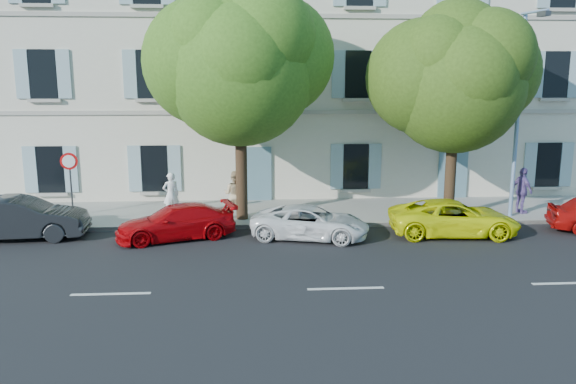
{
  "coord_description": "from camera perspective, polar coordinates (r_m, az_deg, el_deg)",
  "views": [
    {
      "loc": [
        -2.39,
        -17.68,
        5.26
      ],
      "look_at": [
        -1.11,
        2.0,
        1.4
      ],
      "focal_mm": 35.0,
      "sensor_mm": 36.0,
      "label": 1
    }
  ],
  "objects": [
    {
      "name": "tree_left",
      "position": [
        20.9,
        -4.92,
        12.22
      ],
      "size": [
        5.56,
        5.56,
        8.61
      ],
      "color": "#3A2819",
      "rests_on": "sidewalk"
    },
    {
      "name": "ground",
      "position": [
        18.6,
        3.84,
        -5.38
      ],
      "size": [
        90.0,
        90.0,
        0.0
      ],
      "primitive_type": "plane",
      "color": "black"
    },
    {
      "name": "pedestrian_b",
      "position": [
        21.58,
        -5.42,
        -0.23
      ],
      "size": [
        1.07,
        0.97,
        1.8
      ],
      "primitive_type": "imported",
      "rotation": [
        0.0,
        0.0,
        2.74
      ],
      "color": "tan",
      "rests_on": "sidewalk"
    },
    {
      "name": "tree_right",
      "position": [
        22.02,
        16.64,
        10.36
      ],
      "size": [
        5.07,
        5.07,
        7.81
      ],
      "color": "#3A2819",
      "rests_on": "sidewalk"
    },
    {
      "name": "car_yellow_supercar",
      "position": [
        20.42,
        16.49,
        -2.53
      ],
      "size": [
        4.59,
        2.37,
        1.24
      ],
      "primitive_type": "imported",
      "rotation": [
        0.0,
        0.0,
        1.5
      ],
      "color": "#E7EC09",
      "rests_on": "ground"
    },
    {
      "name": "street_lamp",
      "position": [
        22.84,
        22.54,
        8.22
      ],
      "size": [
        0.42,
        1.63,
        7.6
      ],
      "color": "#7293BF",
      "rests_on": "sidewalk"
    },
    {
      "name": "kerb",
      "position": [
        20.76,
        3.03,
        -3.39
      ],
      "size": [
        36.0,
        0.16,
        0.16
      ],
      "primitive_type": "cube",
      "color": "#9E998E",
      "rests_on": "ground"
    },
    {
      "name": "car_dark_sedan",
      "position": [
        21.12,
        -25.59,
        -2.43
      ],
      "size": [
        4.51,
        1.88,
        1.45
      ],
      "primitive_type": "imported",
      "rotation": [
        0.0,
        0.0,
        1.65
      ],
      "color": "black",
      "rests_on": "ground"
    },
    {
      "name": "road_sign",
      "position": [
        21.6,
        -21.27,
        1.8
      ],
      "size": [
        0.61,
        0.11,
        2.65
      ],
      "color": "#383A3D",
      "rests_on": "sidewalk"
    },
    {
      "name": "sidewalk",
      "position": [
        22.86,
        2.39,
        -2.05
      ],
      "size": [
        36.0,
        4.5,
        0.15
      ],
      "primitive_type": "cube",
      "color": "#A09E96",
      "rests_on": "ground"
    },
    {
      "name": "car_white_coupe",
      "position": [
        19.21,
        2.28,
        -3.11
      ],
      "size": [
        4.34,
        2.77,
        1.11
      ],
      "primitive_type": "imported",
      "rotation": [
        0.0,
        0.0,
        1.32
      ],
      "color": "white",
      "rests_on": "ground"
    },
    {
      "name": "car_red_coupe",
      "position": [
        19.51,
        -11.31,
        -3.02
      ],
      "size": [
        4.34,
        2.78,
        1.17
      ],
      "primitive_type": "imported",
      "rotation": [
        0.0,
        0.0,
        5.02
      ],
      "color": "#B00509",
      "rests_on": "ground"
    },
    {
      "name": "pedestrian_a",
      "position": [
        22.07,
        -11.8,
        -0.26
      ],
      "size": [
        0.74,
        0.62,
        1.72
      ],
      "primitive_type": "imported",
      "rotation": [
        0.0,
        0.0,
        3.53
      ],
      "color": "white",
      "rests_on": "sidewalk"
    },
    {
      "name": "building",
      "position": [
        27.99,
        1.22,
        12.59
      ],
      "size": [
        28.0,
        7.0,
        12.0
      ],
      "primitive_type": "cube",
      "color": "beige",
      "rests_on": "ground"
    },
    {
      "name": "pedestrian_c",
      "position": [
        24.03,
        22.7,
        0.14
      ],
      "size": [
        0.67,
        1.14,
        1.82
      ],
      "primitive_type": "imported",
      "rotation": [
        0.0,
        0.0,
        1.8
      ],
      "color": "#6D549B",
      "rests_on": "sidewalk"
    }
  ]
}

